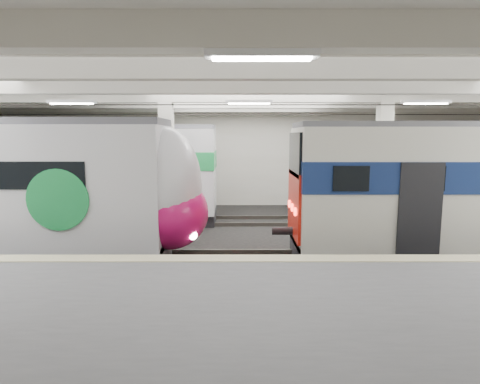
{
  "coord_description": "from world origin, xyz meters",
  "views": [
    {
      "loc": [
        -0.31,
        -11.86,
        3.81
      ],
      "look_at": [
        -0.3,
        1.0,
        2.0
      ],
      "focal_mm": 30.0,
      "sensor_mm": 36.0,
      "label": 1
    }
  ],
  "objects": [
    {
      "name": "far_train",
      "position": [
        -8.0,
        5.5,
        2.2
      ],
      "size": [
        13.32,
        2.98,
        4.26
      ],
      "rotation": [
        0.0,
        0.0,
        0.02
      ],
      "color": "silver",
      "rests_on": "ground"
    },
    {
      "name": "modern_emu",
      "position": [
        -7.34,
        -0.0,
        2.12
      ],
      "size": [
        13.27,
        2.74,
        4.31
      ],
      "color": "silver",
      "rests_on": "ground"
    },
    {
      "name": "station_hall",
      "position": [
        0.0,
        -1.74,
        3.24
      ],
      "size": [
        36.0,
        24.0,
        5.75
      ],
      "color": "black",
      "rests_on": "ground"
    }
  ]
}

